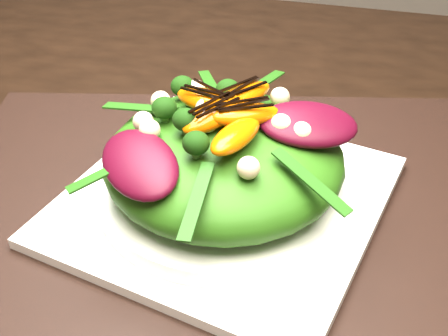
% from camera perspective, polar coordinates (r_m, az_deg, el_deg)
% --- Properties ---
extents(dining_table, '(1.60, 0.90, 0.75)m').
position_cam_1_polar(dining_table, '(0.68, 0.17, 0.82)').
color(dining_table, black).
rests_on(dining_table, floor).
extents(placemat, '(0.64, 0.54, 0.00)m').
position_cam_1_polar(placemat, '(0.58, 0.00, -3.62)').
color(placemat, black).
rests_on(placemat, dining_table).
extents(plate_base, '(0.34, 0.34, 0.01)m').
position_cam_1_polar(plate_base, '(0.58, 0.00, -3.03)').
color(plate_base, white).
rests_on(plate_base, placemat).
extents(salad_bowl, '(0.30, 0.30, 0.02)m').
position_cam_1_polar(salad_bowl, '(0.57, 0.00, -1.93)').
color(salad_bowl, white).
rests_on(salad_bowl, plate_base).
extents(lettuce_mound, '(0.25, 0.25, 0.08)m').
position_cam_1_polar(lettuce_mound, '(0.55, 0.00, 0.89)').
color(lettuce_mound, '#2E6212').
rests_on(lettuce_mound, salad_bowl).
extents(radicchio_leaf, '(0.10, 0.08, 0.02)m').
position_cam_1_polar(radicchio_leaf, '(0.53, 8.05, 4.15)').
color(radicchio_leaf, '#3C0615').
rests_on(radicchio_leaf, lettuce_mound).
extents(orange_segment, '(0.07, 0.06, 0.02)m').
position_cam_1_polar(orange_segment, '(0.54, -0.96, 6.02)').
color(orange_segment, '#C74F03').
rests_on(orange_segment, lettuce_mound).
extents(broccoli_floret, '(0.03, 0.03, 0.03)m').
position_cam_1_polar(broccoli_floret, '(0.58, -6.32, 7.34)').
color(broccoli_floret, '#113409').
rests_on(broccoli_floret, lettuce_mound).
extents(macadamia_nut, '(0.02, 0.02, 0.02)m').
position_cam_1_polar(macadamia_nut, '(0.49, 1.94, 2.46)').
color(macadamia_nut, beige).
rests_on(macadamia_nut, lettuce_mound).
extents(balsamic_drizzle, '(0.04, 0.02, 0.00)m').
position_cam_1_polar(balsamic_drizzle, '(0.54, -0.97, 6.91)').
color(balsamic_drizzle, black).
rests_on(balsamic_drizzle, orange_segment).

